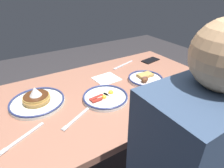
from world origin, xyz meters
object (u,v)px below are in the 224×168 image
at_px(cell_phone, 150,60).
at_px(paper_napkin, 107,79).
at_px(fork_far, 23,138).
at_px(plate_center_pancakes, 37,100).
at_px(plate_far_companion, 105,97).
at_px(fork_near, 78,117).
at_px(plate_near_main, 145,79).
at_px(butter_knife, 124,65).

distance_m(cell_phone, paper_napkin, 0.46).
bearing_deg(fork_far, plate_center_pancakes, -116.52).
relative_size(plate_far_companion, fork_far, 1.28).
bearing_deg(paper_napkin, cell_phone, -169.14).
bearing_deg(paper_napkin, fork_near, 40.56).
height_order(plate_far_companion, cell_phone, plate_far_companion).
height_order(cell_phone, fork_far, cell_phone).
bearing_deg(cell_phone, plate_far_companion, 17.84).
relative_size(cell_phone, paper_napkin, 0.96).
distance_m(plate_center_pancakes, paper_napkin, 0.45).
xyz_separation_m(cell_phone, fork_near, (0.77, 0.35, -0.00)).
relative_size(plate_center_pancakes, plate_far_companion, 1.14).
xyz_separation_m(plate_near_main, plate_center_pancakes, (0.64, -0.10, 0.01)).
height_order(plate_near_main, paper_napkin, plate_near_main).
xyz_separation_m(paper_napkin, butter_knife, (-0.22, -0.13, 0.00)).
bearing_deg(paper_napkin, plate_center_pancakes, 6.76).
distance_m(plate_near_main, butter_knife, 0.28).
relative_size(fork_near, fork_far, 1.00).
xyz_separation_m(plate_far_companion, fork_far, (0.43, 0.07, -0.01)).
bearing_deg(butter_knife, plate_center_pancakes, 15.15).
bearing_deg(cell_phone, paper_napkin, 2.47).
relative_size(plate_near_main, plate_center_pancakes, 0.80).
bearing_deg(plate_center_pancakes, paper_napkin, -173.24).
bearing_deg(fork_far, plate_near_main, -170.81).
bearing_deg(fork_far, cell_phone, -160.46).
bearing_deg(cell_phone, plate_center_pancakes, 0.45).
xyz_separation_m(plate_near_main, paper_napkin, (0.20, -0.15, -0.01)).
xyz_separation_m(cell_phone, fork_far, (1.00, 0.36, -0.00)).
height_order(cell_phone, butter_knife, cell_phone).
height_order(plate_near_main, cell_phone, plate_near_main).
bearing_deg(plate_near_main, plate_far_companion, 8.63).
bearing_deg(plate_near_main, butter_knife, -95.35).
relative_size(plate_far_companion, butter_knife, 1.14).
xyz_separation_m(plate_near_main, fork_near, (0.51, 0.12, -0.01)).
distance_m(plate_far_companion, fork_far, 0.43).
height_order(plate_far_companion, fork_far, plate_far_companion).
height_order(plate_near_main, fork_near, plate_near_main).
height_order(paper_napkin, fork_far, fork_far).
distance_m(cell_phone, butter_knife, 0.23).
relative_size(plate_near_main, plate_far_companion, 0.91).
relative_size(cell_phone, fork_near, 0.76).
bearing_deg(paper_napkin, plate_near_main, 142.88).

